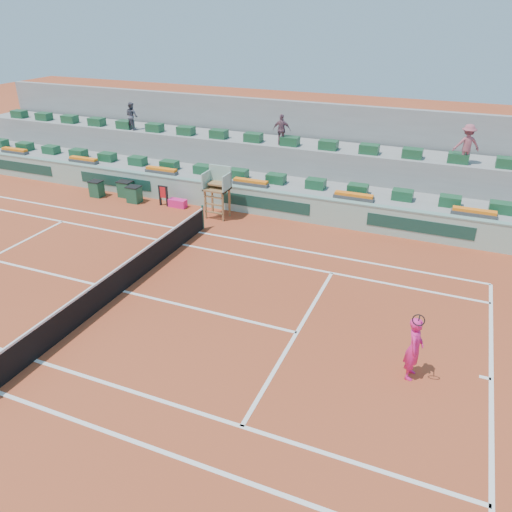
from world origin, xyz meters
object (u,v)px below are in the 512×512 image
object	(u,v)px
player_bag	(178,203)
umpire_chair	(218,185)
drink_cooler_a	(134,194)
tennis_player	(414,348)

from	to	relation	value
player_bag	umpire_chair	world-z (taller)	umpire_chair
umpire_chair	player_bag	bearing A→B (deg)	172.53
umpire_chair	drink_cooler_a	distance (m)	4.91
umpire_chair	tennis_player	world-z (taller)	umpire_chair
player_bag	tennis_player	size ratio (longest dim) A/B	0.39
umpire_chair	drink_cooler_a	size ratio (longest dim) A/B	2.86
player_bag	drink_cooler_a	xyz separation A→B (m)	(-2.36, -0.27, 0.22)
player_bag	tennis_player	world-z (taller)	tennis_player
player_bag	tennis_player	xyz separation A→B (m)	(12.26, -8.50, 0.72)
drink_cooler_a	player_bag	bearing A→B (deg)	6.44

